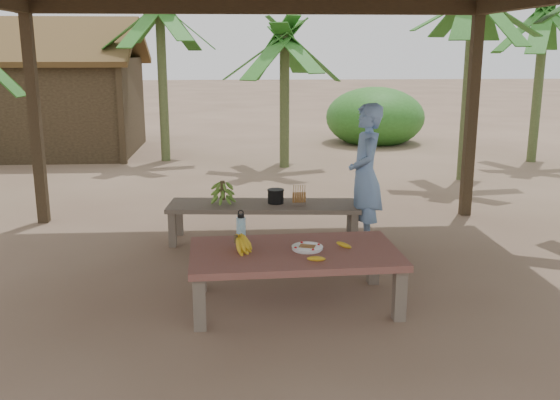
{
  "coord_description": "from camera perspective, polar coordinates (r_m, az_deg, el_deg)",
  "views": [
    {
      "loc": [
        -0.26,
        -5.71,
        2.2
      ],
      "look_at": [
        0.13,
        0.02,
        0.8
      ],
      "focal_mm": 40.0,
      "sensor_mm": 36.0,
      "label": 1
    }
  ],
  "objects": [
    {
      "name": "ground",
      "position": [
        6.13,
        -1.17,
        -7.35
      ],
      "size": [
        80.0,
        80.0,
        0.0
      ],
      "primitive_type": "plane",
      "color": "brown",
      "rests_on": "ground"
    },
    {
      "name": "skewer_rack",
      "position": [
        7.13,
        1.76,
        0.48
      ],
      "size": [
        0.19,
        0.09,
        0.24
      ],
      "primitive_type": null,
      "rotation": [
        0.0,
        0.0,
        -0.08
      ],
      "color": "#A57F47",
      "rests_on": "bench"
    },
    {
      "name": "hut",
      "position": [
        14.39,
        -21.22,
        8.42
      ],
      "size": [
        4.4,
        3.43,
        2.85
      ],
      "color": "black",
      "rests_on": "ground"
    },
    {
      "name": "banana_plant_ne",
      "position": [
        10.99,
        17.27,
        16.14
      ],
      "size": [
        1.8,
        1.8,
        3.27
      ],
      "color": "#596638",
      "rests_on": "ground"
    },
    {
      "name": "bench",
      "position": [
        7.23,
        -1.49,
        -0.77
      ],
      "size": [
        2.24,
        0.78,
        0.45
      ],
      "rotation": [
        0.0,
        0.0,
        -0.08
      ],
      "color": "brown",
      "rests_on": "ground"
    },
    {
      "name": "green_banana_stalk",
      "position": [
        7.21,
        -5.26,
        0.75
      ],
      "size": [
        0.27,
        0.27,
        0.28
      ],
      "primitive_type": null,
      "rotation": [
        0.0,
        0.0,
        -0.08
      ],
      "color": "#598C2D",
      "rests_on": "bench"
    },
    {
      "name": "loose_banana_side",
      "position": [
        5.51,
        5.86,
        -4.11
      ],
      "size": [
        0.15,
        0.13,
        0.04
      ],
      "primitive_type": "ellipsoid",
      "rotation": [
        0.0,
        0.0,
        0.92
      ],
      "color": "yellow",
      "rests_on": "work_table"
    },
    {
      "name": "banana_plant_far",
      "position": [
        13.27,
        22.99,
        14.48
      ],
      "size": [
        1.8,
        1.8,
        3.11
      ],
      "color": "#596638",
      "rests_on": "ground"
    },
    {
      "name": "banana_plant_nw",
      "position": [
        12.61,
        -10.92,
        15.79
      ],
      "size": [
        1.8,
        1.8,
        3.2
      ],
      "color": "#596638",
      "rests_on": "ground"
    },
    {
      "name": "plate",
      "position": [
        5.42,
        2.51,
        -4.4
      ],
      "size": [
        0.27,
        0.27,
        0.04
      ],
      "color": "white",
      "rests_on": "work_table"
    },
    {
      "name": "work_table",
      "position": [
        5.43,
        1.33,
        -5.28
      ],
      "size": [
        1.84,
        1.08,
        0.5
      ],
      "rotation": [
        0.0,
        0.0,
        0.05
      ],
      "color": "brown",
      "rests_on": "ground"
    },
    {
      "name": "ripe_banana_bunch",
      "position": [
        5.36,
        -4.04,
        -3.92
      ],
      "size": [
        0.29,
        0.25,
        0.16
      ],
      "primitive_type": null,
      "rotation": [
        0.0,
        0.0,
        0.1
      ],
      "color": "yellow",
      "rests_on": "work_table"
    },
    {
      "name": "loose_banana_front",
      "position": [
        5.14,
        3.34,
        -5.39
      ],
      "size": [
        0.17,
        0.09,
        0.04
      ],
      "primitive_type": "ellipsoid",
      "rotation": [
        0.0,
        0.0,
        1.88
      ],
      "color": "yellow",
      "rests_on": "work_table"
    },
    {
      "name": "cooking_pot",
      "position": [
        7.22,
        -0.4,
        0.32
      ],
      "size": [
        0.18,
        0.18,
        0.16
      ],
      "primitive_type": "cylinder",
      "color": "black",
      "rests_on": "bench"
    },
    {
      "name": "water_flask",
      "position": [
        5.58,
        -3.58,
        -2.69
      ],
      "size": [
        0.08,
        0.08,
        0.31
      ],
      "color": "#43A6D1",
      "rests_on": "work_table"
    },
    {
      "name": "banana_plant_n",
      "position": [
        11.69,
        0.42,
        13.51
      ],
      "size": [
        1.8,
        1.8,
        2.64
      ],
      "color": "#596638",
      "rests_on": "ground"
    },
    {
      "name": "woman",
      "position": [
        7.07,
        7.82,
        2.23
      ],
      "size": [
        0.42,
        0.61,
        1.62
      ],
      "primitive_type": "imported",
      "rotation": [
        0.0,
        0.0,
        -1.63
      ],
      "color": "#77A0E1",
      "rests_on": "ground"
    }
  ]
}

